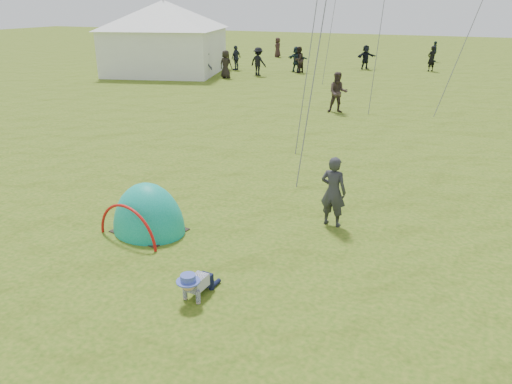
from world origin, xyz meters
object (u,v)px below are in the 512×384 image
at_px(popup_tent, 150,231).
at_px(standing_adult, 333,192).
at_px(event_marquee, 165,35).
at_px(crawling_toddler, 196,283).

xyz_separation_m(popup_tent, standing_adult, (3.51, 1.87, 0.78)).
distance_m(standing_adult, event_marquee, 25.74).
bearing_deg(popup_tent, crawling_toddler, -29.07).
height_order(crawling_toddler, event_marquee, event_marquee).
bearing_deg(event_marquee, standing_adult, -64.48).
bearing_deg(event_marquee, popup_tent, -73.36).
bearing_deg(crawling_toddler, event_marquee, 127.92).
distance_m(crawling_toddler, standing_adult, 3.96).
height_order(popup_tent, event_marquee, event_marquee).
xyz_separation_m(standing_adult, event_marquee, (-16.84, 19.39, 1.71)).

